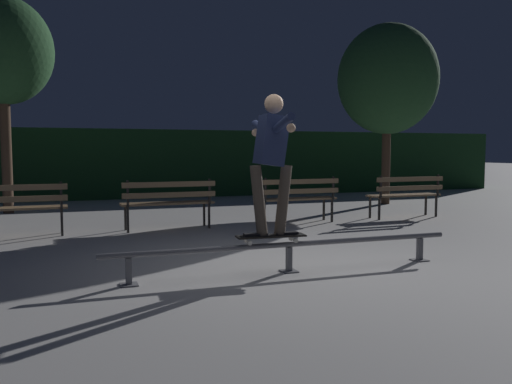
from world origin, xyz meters
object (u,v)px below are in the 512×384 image
object	(u,v)px
park_bench_left_center	(168,199)
park_bench_rightmost	(406,192)
park_bench_leftmost	(13,204)
tree_far_left	(3,51)
tree_far_right	(388,80)
park_bench_right_center	(297,195)
grind_rail	(289,248)
skateboarder	(271,152)
skateboard	(271,236)

from	to	relation	value
park_bench_left_center	park_bench_rightmost	distance (m)	4.88
park_bench_leftmost	tree_far_left	distance (m)	4.73
park_bench_left_center	tree_far_right	bearing A→B (deg)	22.82
park_bench_left_center	park_bench_right_center	distance (m)	2.44
park_bench_leftmost	park_bench_rightmost	world-z (taller)	same
grind_rail	park_bench_right_center	xyz separation A→B (m)	(1.72, 3.58, 0.27)
skateboarder	skateboard	bearing A→B (deg)	175.62
park_bench_leftmost	tree_far_left	bearing A→B (deg)	97.09
park_bench_left_center	park_bench_rightmost	size ratio (longest dim) A/B	1.00
park_bench_left_center	skateboarder	bearing A→B (deg)	-81.96
park_bench_leftmost	tree_far_right	size ratio (longest dim) A/B	0.35
skateboard	skateboarder	distance (m)	0.94
skateboarder	tree_far_right	distance (m)	8.51
skateboarder	tree_far_right	bearing A→B (deg)	47.69
tree_far_right	park_bench_rightmost	bearing A→B (deg)	-115.42
park_bench_left_center	tree_far_right	xyz separation A→B (m)	(6.10, 2.56, 2.65)
grind_rail	park_bench_right_center	size ratio (longest dim) A/B	2.59
park_bench_right_center	park_bench_rightmost	size ratio (longest dim) A/B	1.00
park_bench_left_center	park_bench_right_center	size ratio (longest dim) A/B	1.00
grind_rail	park_bench_left_center	bearing A→B (deg)	101.42
park_bench_rightmost	grind_rail	bearing A→B (deg)	-139.27
park_bench_right_center	tree_far_right	xyz separation A→B (m)	(3.66, 2.56, 2.65)
skateboarder	park_bench_rightmost	bearing A→B (deg)	39.29
park_bench_left_center	park_bench_leftmost	bearing A→B (deg)	180.00
skateboarder	park_bench_right_center	distance (m)	4.15
park_bench_leftmost	tree_far_right	bearing A→B (deg)	16.72
park_bench_left_center	grind_rail	bearing A→B (deg)	-78.58
park_bench_left_center	park_bench_right_center	xyz separation A→B (m)	(2.44, 0.00, 0.00)
skateboarder	park_bench_rightmost	world-z (taller)	skateboarder
skateboard	tree_far_left	bearing A→B (deg)	115.17
park_bench_right_center	tree_far_right	size ratio (longest dim) A/B	0.35
park_bench_left_center	park_bench_rightmost	world-z (taller)	same
park_bench_right_center	park_bench_left_center	bearing A→B (deg)	180.00
park_bench_left_center	tree_far_left	distance (m)	5.52
park_bench_leftmost	skateboard	bearing A→B (deg)	-50.57
tree_far_right	skateboarder	bearing A→B (deg)	-132.31
park_bench_leftmost	park_bench_right_center	distance (m)	4.88
park_bench_left_center	tree_far_left	xyz separation A→B (m)	(-2.89, 3.65, 2.97)
skateboarder	park_bench_leftmost	xyz separation A→B (m)	(-2.94, 3.58, -0.81)
skateboarder	park_bench_leftmost	bearing A→B (deg)	129.45
park_bench_right_center	tree_far_left	distance (m)	7.11
grind_rail	park_bench_rightmost	size ratio (longest dim) A/B	2.59
grind_rail	tree_far_left	size ratio (longest dim) A/B	0.89
grind_rail	skateboard	xyz separation A→B (m)	(-0.22, -0.00, 0.15)
skateboard	park_bench_left_center	size ratio (longest dim) A/B	0.49
skateboarder	tree_far_right	world-z (taller)	tree_far_right
skateboard	park_bench_rightmost	xyz separation A→B (m)	(4.38, 3.58, 0.12)
skateboarder	tree_far_left	xyz separation A→B (m)	(-3.40, 7.22, 2.16)
park_bench_rightmost	tree_far_right	xyz separation A→B (m)	(1.22, 2.56, 2.65)
skateboard	tree_far_left	xyz separation A→B (m)	(-3.39, 7.22, 3.09)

